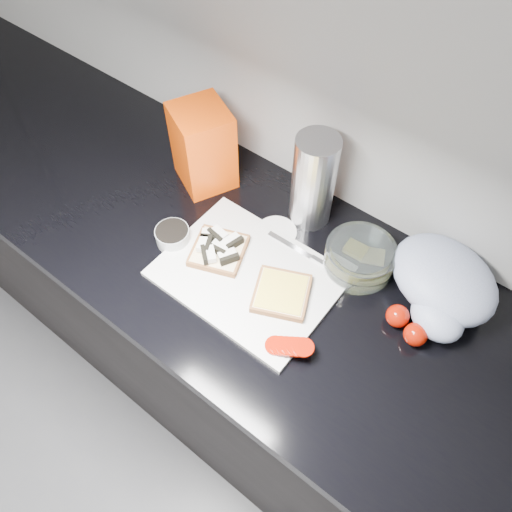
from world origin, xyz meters
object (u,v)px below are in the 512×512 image
at_px(cutting_board, 248,275).
at_px(bread_bag, 203,147).
at_px(glass_bowl, 359,258).
at_px(steel_canister, 313,181).

bearing_deg(cutting_board, bread_bag, 147.57).
relative_size(glass_bowl, bread_bag, 0.74).
relative_size(glass_bowl, steel_canister, 0.66).
distance_m(glass_bowl, bread_bag, 0.48).
relative_size(cutting_board, steel_canister, 1.61).
bearing_deg(glass_bowl, bread_bag, 179.93).
relative_size(cutting_board, bread_bag, 1.81).
bearing_deg(steel_canister, glass_bowl, -18.54).
distance_m(cutting_board, glass_bowl, 0.26).
xyz_separation_m(cutting_board, steel_canister, (0.01, 0.24, 0.12)).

